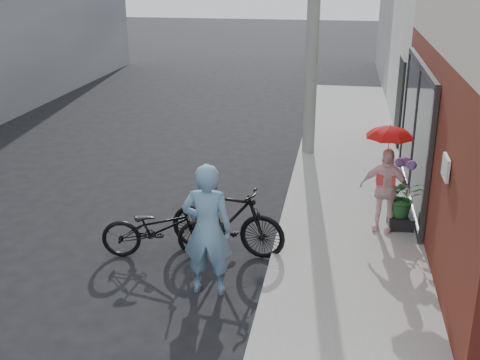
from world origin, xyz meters
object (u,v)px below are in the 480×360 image
(utility_pole, at_px, (314,0))
(planter, at_px, (400,221))
(kimono_woman, at_px, (385,189))
(bike_left, at_px, (159,229))
(bike_right, at_px, (227,220))
(officer, at_px, (207,230))

(utility_pole, relative_size, planter, 17.43)
(utility_pole, bearing_deg, kimono_woman, -70.03)
(bike_left, bearing_deg, bike_right, -84.71)
(bike_left, distance_m, planter, 3.99)
(bike_left, bearing_deg, utility_pole, -30.09)
(kimono_woman, distance_m, planter, 0.68)
(kimono_woman, relative_size, planter, 3.47)
(officer, bearing_deg, bike_left, -45.17)
(bike_right, relative_size, planter, 4.61)
(bike_left, xyz_separation_m, planter, (3.72, 1.44, -0.24))
(utility_pole, distance_m, officer, 6.86)
(bike_left, distance_m, kimono_woman, 3.68)
(officer, bearing_deg, planter, -141.84)
(bike_left, relative_size, kimono_woman, 1.26)
(officer, relative_size, planter, 4.64)
(bike_right, bearing_deg, officer, -172.73)
(officer, relative_size, bike_right, 1.01)
(planter, bearing_deg, bike_left, -158.82)
(utility_pole, xyz_separation_m, planter, (1.78, -3.95, -3.27))
(kimono_woman, bearing_deg, planter, 33.70)
(bike_right, bearing_deg, bike_left, 114.77)
(officer, height_order, planter, officer)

